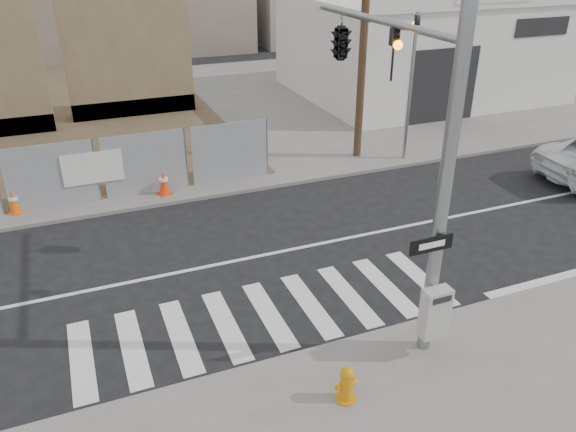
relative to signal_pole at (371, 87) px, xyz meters
name	(u,v)px	position (x,y,z in m)	size (l,w,h in m)	color
ground	(236,261)	(-2.49, 2.05, -4.78)	(100.00, 100.00, 0.00)	black
sidewalk_far	(147,116)	(-2.49, 16.05, -4.72)	(50.00, 20.00, 0.12)	slate
signal_pole	(371,87)	(0.00, 0.00, 0.00)	(0.96, 5.87, 7.00)	gray
far_signal_pole	(412,67)	(5.51, 6.65, -1.30)	(0.16, 0.20, 5.60)	gray
concrete_wall_right	(127,43)	(-2.99, 16.13, -1.40)	(5.50, 1.30, 8.00)	brown
auto_shop	(419,45)	(11.50, 15.01, -2.25)	(12.00, 10.20, 5.95)	silver
utility_pole_right	(365,14)	(4.01, 7.55, 0.42)	(1.60, 0.28, 10.00)	#493622
fire_hydrant	(347,384)	(-2.13, -3.48, -4.31)	(0.49, 0.49, 0.72)	orange
traffic_cone_c	(14,202)	(-7.86, 7.01, -4.31)	(0.47, 0.47, 0.72)	#FF530D
traffic_cone_d	(164,183)	(-3.44, 6.73, -4.28)	(0.49, 0.49, 0.77)	#FF360D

